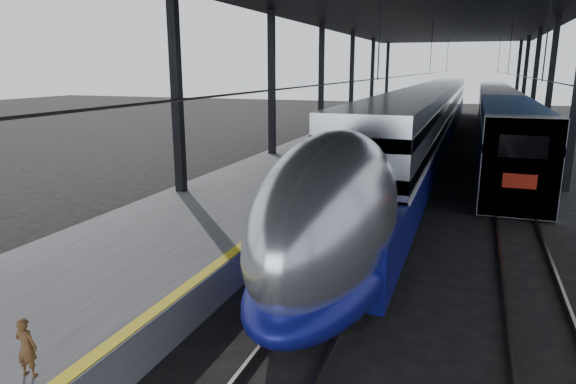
% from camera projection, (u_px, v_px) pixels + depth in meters
% --- Properties ---
extents(ground, '(160.00, 160.00, 0.00)m').
position_uv_depth(ground, '(268.00, 280.00, 14.57)').
color(ground, black).
rests_on(ground, ground).
extents(platform, '(6.00, 80.00, 1.00)m').
position_uv_depth(platform, '(332.00, 151.00, 33.89)').
color(platform, '#4C4C4F').
rests_on(platform, ground).
extents(yellow_strip, '(0.30, 80.00, 0.01)m').
position_uv_depth(yellow_strip, '(375.00, 146.00, 32.85)').
color(yellow_strip, gold).
rests_on(yellow_strip, platform).
extents(rails, '(6.52, 80.00, 0.16)m').
position_uv_depth(rails, '(459.00, 165.00, 31.34)').
color(rails, slate).
rests_on(rails, ground).
extents(canopy, '(18.00, 75.00, 9.47)m').
position_uv_depth(canopy, '(425.00, 11.00, 30.08)').
color(canopy, black).
rests_on(canopy, ground).
extents(tgv_train, '(3.17, 65.20, 4.54)m').
position_uv_depth(tgv_train, '(429.00, 120.00, 37.90)').
color(tgv_train, '#B2B4B9').
rests_on(tgv_train, ground).
extents(second_train, '(2.93, 56.05, 4.04)m').
position_uv_depth(second_train, '(497.00, 113.00, 44.69)').
color(second_train, navy).
rests_on(second_train, ground).
extents(child, '(0.39, 0.28, 1.01)m').
position_uv_depth(child, '(26.00, 347.00, 8.21)').
color(child, '#53351B').
rests_on(child, platform).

